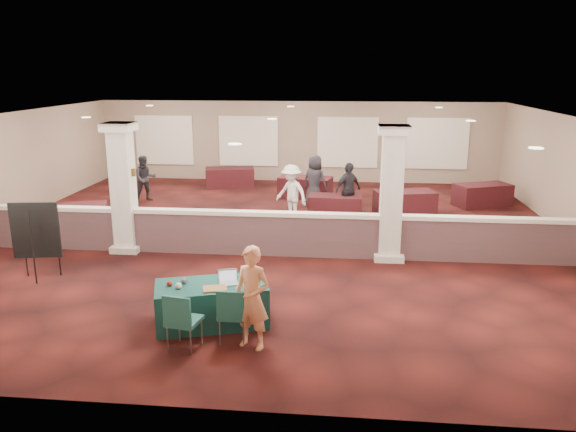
# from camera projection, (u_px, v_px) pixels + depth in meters

# --- Properties ---
(ground) EXTENTS (16.00, 16.00, 0.00)m
(ground) POSITION_uv_depth(u_px,v_px,m) (273.00, 237.00, 15.27)
(ground) COLOR #441411
(ground) RESTS_ON ground
(wall_back) EXTENTS (16.00, 0.04, 3.20)m
(wall_back) POSITION_uv_depth(u_px,v_px,m) (298.00, 142.00, 22.56)
(wall_back) COLOR gray
(wall_back) RESTS_ON ground
(wall_front) EXTENTS (16.00, 0.04, 3.20)m
(wall_front) POSITION_uv_depth(u_px,v_px,m) (193.00, 298.00, 7.17)
(wall_front) COLOR gray
(wall_front) RESTS_ON ground
(ceiling) EXTENTS (16.00, 16.00, 0.02)m
(ceiling) POSITION_uv_depth(u_px,v_px,m) (272.00, 118.00, 14.46)
(ceiling) COLOR white
(ceiling) RESTS_ON wall_back
(partition_wall) EXTENTS (15.60, 0.28, 1.10)m
(partition_wall) POSITION_uv_depth(u_px,v_px,m) (265.00, 233.00, 13.69)
(partition_wall) COLOR #54383B
(partition_wall) RESTS_ON ground
(column_left) EXTENTS (0.72, 0.72, 3.20)m
(column_left) POSITION_uv_depth(u_px,v_px,m) (123.00, 187.00, 13.75)
(column_left) COLOR silver
(column_left) RESTS_ON ground
(column_right) EXTENTS (0.72, 0.72, 3.20)m
(column_right) POSITION_uv_depth(u_px,v_px,m) (391.00, 192.00, 13.12)
(column_right) COLOR silver
(column_right) RESTS_ON ground
(sconce_left) EXTENTS (0.12, 0.12, 0.18)m
(sconce_left) POSITION_uv_depth(u_px,v_px,m) (111.00, 172.00, 13.69)
(sconce_left) COLOR brown
(sconce_left) RESTS_ON column_left
(sconce_right) EXTENTS (0.12, 0.12, 0.18)m
(sconce_right) POSITION_uv_depth(u_px,v_px,m) (133.00, 172.00, 13.63)
(sconce_right) COLOR brown
(sconce_right) RESTS_ON column_left
(near_table) EXTENTS (2.15, 1.51, 0.75)m
(near_table) POSITION_uv_depth(u_px,v_px,m) (212.00, 304.00, 10.01)
(near_table) COLOR #0D322F
(near_table) RESTS_ON ground
(conf_chair_main) EXTENTS (0.49, 0.49, 0.97)m
(conf_chair_main) POSITION_uv_depth(u_px,v_px,m) (232.00, 311.00, 9.25)
(conf_chair_main) COLOR #1E5657
(conf_chair_main) RESTS_ON ground
(conf_chair_side) EXTENTS (0.58, 0.58, 0.99)m
(conf_chair_side) POSITION_uv_depth(u_px,v_px,m) (181.00, 318.00, 8.97)
(conf_chair_side) COLOR #1E5657
(conf_chair_side) RESTS_ON ground
(easel_board) EXTENTS (1.01, 0.56, 1.72)m
(easel_board) POSITION_uv_depth(u_px,v_px,m) (35.00, 231.00, 11.94)
(easel_board) COLOR black
(easel_board) RESTS_ON ground
(woman) EXTENTS (0.72, 0.60, 1.72)m
(woman) POSITION_uv_depth(u_px,v_px,m) (252.00, 298.00, 9.04)
(woman) COLOR #EA7D66
(woman) RESTS_ON ground
(far_table_front_left) EXTENTS (1.92, 1.43, 0.70)m
(far_table_front_left) POSITION_uv_depth(u_px,v_px,m) (76.00, 217.00, 16.03)
(far_table_front_left) COLOR black
(far_table_front_left) RESTS_ON ground
(far_table_front_center) EXTENTS (1.67, 0.91, 0.66)m
(far_table_front_center) POSITION_uv_depth(u_px,v_px,m) (335.00, 206.00, 17.36)
(far_table_front_center) COLOR black
(far_table_front_center) RESTS_ON ground
(far_table_front_right) EXTENTS (1.99, 1.31, 0.74)m
(far_table_front_right) POSITION_uv_depth(u_px,v_px,m) (405.00, 203.00, 17.59)
(far_table_front_right) COLOR black
(far_table_front_right) RESTS_ON ground
(far_table_back_left) EXTENTS (2.00, 1.31, 0.75)m
(far_table_back_left) POSITION_uv_depth(u_px,v_px,m) (230.00, 177.00, 21.68)
(far_table_back_left) COLOR black
(far_table_back_left) RESTS_ON ground
(far_table_back_center) EXTENTS (1.96, 1.26, 0.74)m
(far_table_back_center) POSITION_uv_depth(u_px,v_px,m) (305.00, 187.00, 19.89)
(far_table_back_center) COLOR black
(far_table_back_center) RESTS_ON ground
(far_table_back_right) EXTENTS (2.01, 1.51, 0.73)m
(far_table_back_right) POSITION_uv_depth(u_px,v_px,m) (482.00, 195.00, 18.70)
(far_table_back_right) COLOR black
(far_table_back_right) RESTS_ON ground
(attendee_a) EXTENTS (0.86, 0.72, 1.57)m
(attendee_a) POSITION_uv_depth(u_px,v_px,m) (145.00, 178.00, 19.30)
(attendee_a) COLOR black
(attendee_a) RESTS_ON ground
(attendee_b) EXTENTS (1.18, 1.00, 1.69)m
(attendee_b) POSITION_uv_depth(u_px,v_px,m) (291.00, 193.00, 16.79)
(attendee_b) COLOR beige
(attendee_b) RESTS_ON ground
(attendee_c) EXTENTS (1.04, 1.00, 1.67)m
(attendee_c) POSITION_uv_depth(u_px,v_px,m) (348.00, 190.00, 17.26)
(attendee_c) COLOR black
(attendee_c) RESTS_ON ground
(attendee_d) EXTENTS (0.96, 0.77, 1.72)m
(attendee_d) POSITION_uv_depth(u_px,v_px,m) (315.00, 181.00, 18.43)
(attendee_d) COLOR black
(attendee_d) RESTS_ON ground
(laptop_base) EXTENTS (0.39, 0.33, 0.02)m
(laptop_base) POSITION_uv_depth(u_px,v_px,m) (229.00, 284.00, 9.93)
(laptop_base) COLOR silver
(laptop_base) RESTS_ON near_table
(laptop_screen) EXTENTS (0.33, 0.11, 0.23)m
(laptop_screen) POSITION_uv_depth(u_px,v_px,m) (228.00, 275.00, 10.01)
(laptop_screen) COLOR silver
(laptop_screen) RESTS_ON near_table
(screen_glow) EXTENTS (0.30, 0.10, 0.19)m
(screen_glow) POSITION_uv_depth(u_px,v_px,m) (228.00, 276.00, 10.00)
(screen_glow) COLOR #D1E1FB
(screen_glow) RESTS_ON near_table
(knitting) EXTENTS (0.48, 0.42, 0.03)m
(knitting) POSITION_uv_depth(u_px,v_px,m) (215.00, 289.00, 9.68)
(knitting) COLOR #C0731E
(knitting) RESTS_ON near_table
(yarn_cream) EXTENTS (0.11, 0.11, 0.11)m
(yarn_cream) POSITION_uv_depth(u_px,v_px,m) (178.00, 286.00, 9.70)
(yarn_cream) COLOR beige
(yarn_cream) RESTS_ON near_table
(yarn_red) EXTENTS (0.10, 0.10, 0.10)m
(yarn_red) POSITION_uv_depth(u_px,v_px,m) (169.00, 283.00, 9.82)
(yarn_red) COLOR maroon
(yarn_red) RESTS_ON near_table
(yarn_grey) EXTENTS (0.11, 0.11, 0.11)m
(yarn_grey) POSITION_uv_depth(u_px,v_px,m) (184.00, 281.00, 9.93)
(yarn_grey) COLOR #48474C
(yarn_grey) RESTS_ON near_table
(scissors) EXTENTS (0.13, 0.07, 0.01)m
(scissors) POSITION_uv_depth(u_px,v_px,m) (251.00, 287.00, 9.77)
(scissors) COLOR red
(scissors) RESTS_ON near_table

